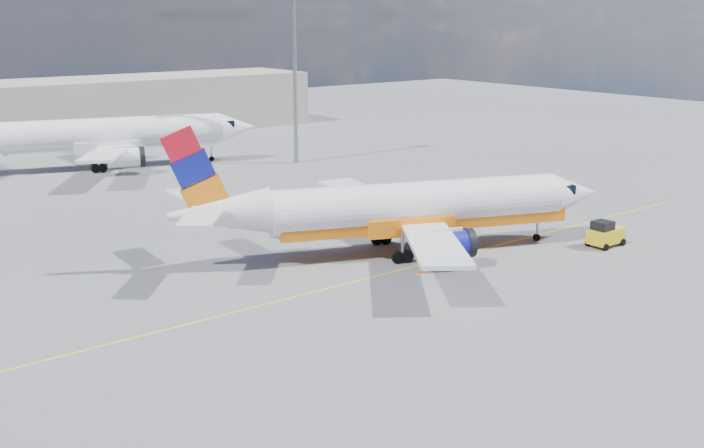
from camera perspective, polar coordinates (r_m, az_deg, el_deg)
ground at (r=49.07m, az=3.32°, el=-4.88°), size 240.00×240.00×0.00m
taxi_line at (r=51.23m, az=1.12°, el=-3.98°), size 70.00×0.15×0.01m
terminal_main at (r=116.02m, az=-19.82°, el=7.84°), size 70.00×14.00×8.00m
main_jet at (r=56.03m, az=3.81°, el=1.15°), size 32.27×24.39×9.87m
second_jet at (r=91.86m, az=-17.52°, el=6.11°), size 35.59×27.09×10.78m
gse_tug at (r=60.98m, az=17.94°, el=-0.69°), size 2.82×1.75×1.99m
traffic_cone at (r=52.11m, az=5.02°, el=-3.37°), size 0.44×0.44×0.61m
floodlight_mast at (r=90.16m, az=-4.22°, el=12.87°), size 1.63×1.63×22.35m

